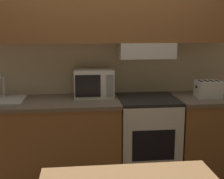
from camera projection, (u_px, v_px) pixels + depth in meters
ground_plane at (102, 169)px, 3.65m from camera, size 16.00×16.00×0.00m
wall_back at (103, 35)px, 3.28m from camera, size 5.05×0.38×2.55m
lower_counter_main at (47, 144)px, 3.20m from camera, size 1.48×0.64×0.91m
lower_counter_right_stub at (201, 138)px, 3.38m from camera, size 0.58×0.64×0.91m
stove_range at (147, 140)px, 3.32m from camera, size 0.60×0.60×0.91m
microwave at (94, 83)px, 3.26m from camera, size 0.41×0.30×0.29m
toaster at (208, 89)px, 3.25m from camera, size 0.26×0.19×0.17m
sink_basin at (1, 100)px, 3.06m from camera, size 0.44×0.40×0.25m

